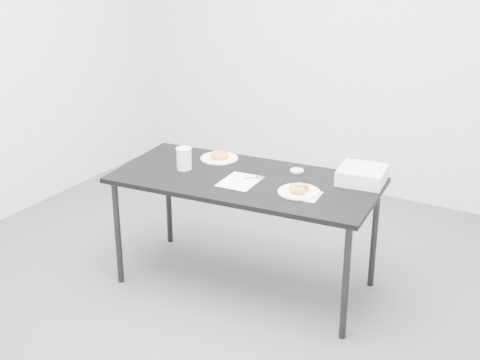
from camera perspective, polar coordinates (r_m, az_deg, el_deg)
The scene contains 14 objects.
floor at distance 4.22m, azimuth -1.87°, elevation -9.46°, with size 4.00×4.00×0.00m, color #4A4A4E.
wall_back at distance 5.47m, azimuth 9.47°, elevation 12.66°, with size 4.00×0.02×2.70m, color silver.
table at distance 4.01m, azimuth 0.48°, elevation -0.55°, with size 1.65×0.90×0.72m.
scorecard at distance 3.93m, azimuth -0.02°, elevation -0.11°, with size 0.20×0.26×0.00m, color white.
logo_patch at distance 3.98m, azimuth 1.57°, elevation 0.18°, with size 0.04×0.04×0.00m, color green.
pen at distance 3.98m, azimuth 1.25°, elevation 0.21°, with size 0.01×0.01×0.12m, color #0C866D.
napkin at distance 3.76m, azimuth 5.53°, elevation -1.29°, with size 0.17×0.17×0.00m, color white.
plate_near at distance 3.78m, azimuth 5.07°, elevation -1.02°, with size 0.24×0.24×0.01m, color white.
donut_near at distance 3.78m, azimuth 5.08°, elevation -0.71°, with size 0.11×0.11×0.04m, color #C0783D.
plate_far at distance 4.30m, azimuth -1.78°, elevation 1.87°, with size 0.24×0.24×0.01m, color white.
donut_far at distance 4.30m, azimuth -1.78°, elevation 2.15°, with size 0.11×0.11×0.04m, color #C0783D.
coffee_cup at distance 4.12m, azimuth -4.80°, elevation 1.84°, with size 0.09×0.09×0.14m, color white.
cup_lid at distance 4.10m, azimuth 4.88°, elevation 0.81°, with size 0.08×0.08×0.01m, color silver.
bakery_box at distance 3.98m, azimuth 10.39°, elevation 0.43°, with size 0.26×0.26×0.09m, color silver.
Camera 1 is at (1.95, -3.04, 2.18)m, focal length 50.00 mm.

